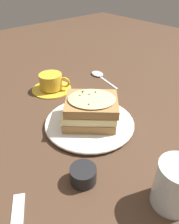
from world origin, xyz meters
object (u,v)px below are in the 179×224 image
object	(u,v)px
condiment_pot	(83,175)
sandwich	(90,110)
teacup_with_saucer	(51,83)
spoon	(99,75)
dinner_plate	(90,123)
water_glass	(175,185)

from	to	relation	value
condiment_pot	sandwich	bearing A→B (deg)	-135.34
teacup_with_saucer	condiment_pot	world-z (taller)	teacup_with_saucer
sandwich	spoon	distance (m)	0.33
dinner_plate	spoon	distance (m)	0.32
sandwich	condiment_pot	world-z (taller)	sandwich
teacup_with_saucer	sandwich	bearing A→B (deg)	-45.39
teacup_with_saucer	water_glass	bearing A→B (deg)	-46.18
spoon	condiment_pot	xyz separation A→B (m)	(0.37, 0.36, 0.01)
water_glass	condiment_pot	size ratio (longest dim) A/B	1.75
spoon	condiment_pot	size ratio (longest dim) A/B	3.06
condiment_pot	dinner_plate	bearing A→B (deg)	-134.68
sandwich	spoon	bearing A→B (deg)	-136.81
water_glass	spoon	xyz separation A→B (m)	(-0.28, -0.50, -0.04)
sandwich	teacup_with_saucer	xyz separation A→B (m)	(-0.03, -0.25, -0.02)
sandwich	teacup_with_saucer	world-z (taller)	sandwich
sandwich	water_glass	distance (m)	0.28
dinner_plate	spoon	xyz separation A→B (m)	(-0.24, -0.22, -0.00)
sandwich	teacup_with_saucer	distance (m)	0.25
water_glass	sandwich	bearing A→B (deg)	-98.44
sandwich	condiment_pot	size ratio (longest dim) A/B	3.37
water_glass	dinner_plate	bearing A→B (deg)	-97.85
sandwich	spoon	world-z (taller)	sandwich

